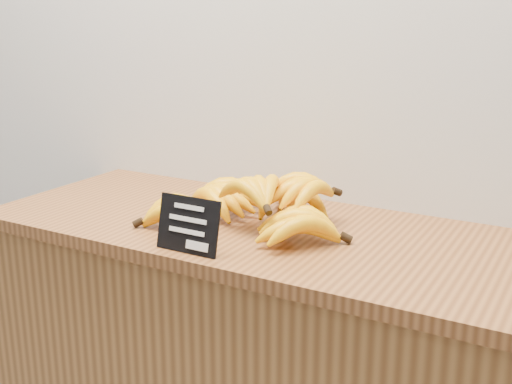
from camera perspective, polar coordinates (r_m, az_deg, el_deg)
name	(u,v)px	position (r m, az deg, el deg)	size (l,w,h in m)	color
counter_top	(267,231)	(1.46, 0.97, -3.51)	(1.31, 0.54, 0.03)	brown
chalkboard_sign	(188,225)	(1.29, -6.06, -2.93)	(0.14, 0.01, 0.11)	black
banana_pile	(259,205)	(1.44, 0.25, -1.15)	(0.48, 0.37, 0.11)	#FFBA0A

